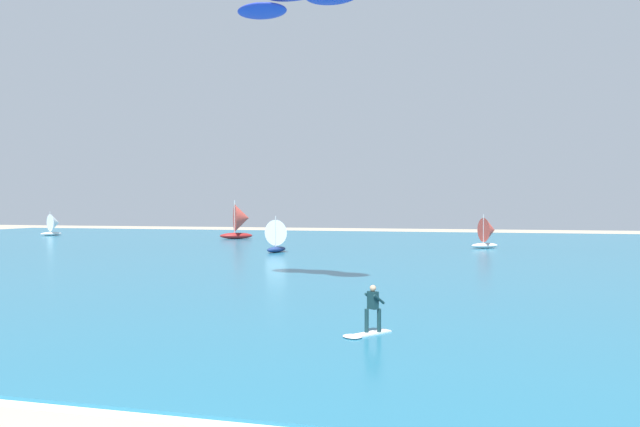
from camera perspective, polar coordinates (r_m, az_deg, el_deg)
The scene contains 7 objects.
ocean at distance 56.69m, azimuth 7.56°, elevation -3.77°, with size 160.00×90.00×0.10m, color #236B89.
shoreline_foam at distance 14.90m, azimuth -21.15°, elevation -16.76°, with size 71.98×1.63×0.01m, color white.
kitesurfer at distance 20.17m, azimuth 4.81°, elevation -10.05°, with size 1.62×1.91×1.67m.
sailboat_outermost at distance 63.18m, azimuth 16.17°, elevation -1.81°, with size 3.18×2.83×3.55m.
sailboat_leading at distance 79.14m, azimuth -7.77°, elevation -0.74°, with size 4.69×4.20×5.22m.
sailboat_anchored_offshore at distance 55.80m, azimuth -4.07°, elevation -2.15°, with size 2.69×3.08×3.48m.
sailboat_center_horizon at distance 95.43m, azimuth -24.61°, elevation -0.99°, with size 2.90×3.26×3.63m.
Camera 1 is at (6.50, -7.13, 4.46)m, focal length 32.65 mm.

